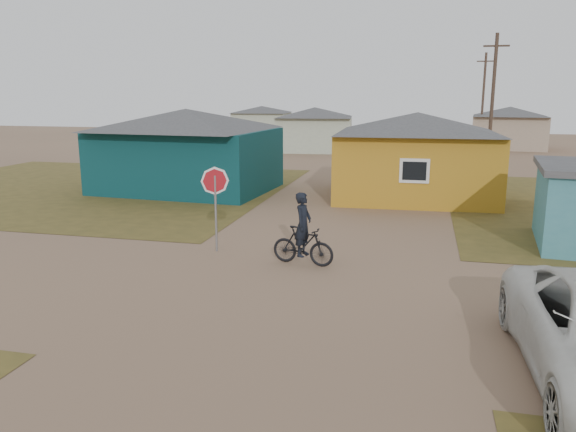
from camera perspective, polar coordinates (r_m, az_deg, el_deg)
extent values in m
plane|color=#82624B|center=(13.41, 0.70, -8.32)|extent=(120.00, 120.00, 0.00)
cube|color=brown|center=(30.66, -19.93, 2.76)|extent=(20.00, 18.00, 0.00)
cube|color=#092F33|center=(28.27, -10.18, 5.61)|extent=(8.40, 6.54, 3.00)
pyramid|color=#3B3B3E|center=(28.11, -10.33, 9.66)|extent=(8.93, 7.08, 1.00)
cube|color=#B57D1B|center=(26.43, 12.82, 5.04)|extent=(7.21, 6.24, 3.00)
pyramid|color=#3B3B3E|center=(26.27, 13.03, 9.26)|extent=(7.72, 6.76, 0.90)
cube|color=silver|center=(23.41, 12.72, 4.50)|extent=(1.20, 0.06, 1.00)
cube|color=black|center=(23.38, 12.72, 4.49)|extent=(0.95, 0.04, 0.75)
cube|color=#AEB79D|center=(47.17, 2.72, 8.31)|extent=(6.49, 5.60, 2.80)
pyramid|color=#3B3B3E|center=(47.08, 2.75, 10.50)|extent=(7.04, 6.15, 0.80)
cube|color=gray|center=(52.84, 21.49, 7.91)|extent=(6.41, 5.50, 2.80)
pyramid|color=#3B3B3E|center=(52.76, 21.65, 9.86)|extent=(6.95, 6.05, 0.80)
cube|color=#AEB79D|center=(60.69, -2.66, 9.17)|extent=(5.75, 5.28, 2.70)
pyramid|color=#3B3B3E|center=(60.62, -2.67, 10.77)|extent=(6.28, 5.81, 0.70)
cylinder|color=#413027|center=(34.45, 20.01, 10.43)|extent=(0.20, 0.20, 8.00)
cube|color=#413027|center=(34.53, 20.43, 15.89)|extent=(1.40, 0.10, 0.10)
cylinder|color=#413027|center=(50.46, 19.18, 10.88)|extent=(0.20, 0.20, 8.00)
cube|color=#413027|center=(50.52, 19.45, 14.61)|extent=(1.40, 0.10, 0.10)
cylinder|color=gray|center=(17.10, -7.34, 0.23)|extent=(0.07, 0.07, 2.33)
imported|color=black|center=(15.78, 1.53, -3.02)|extent=(1.89, 0.84, 1.10)
imported|color=black|center=(15.63, 1.54, -0.85)|extent=(0.55, 0.73, 1.80)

